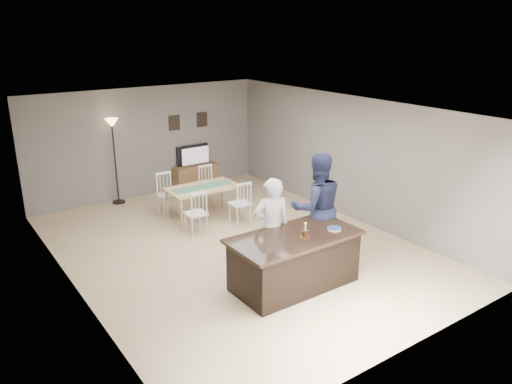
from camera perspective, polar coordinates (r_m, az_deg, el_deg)
floor at (r=9.77m, az=-2.40°, el=-6.34°), size 8.00×8.00×0.00m
room_shell at (r=9.19m, az=-2.54°, el=3.18°), size 8.00×8.00×8.00m
kitchen_island at (r=8.26m, az=4.39°, el=-7.79°), size 2.15×1.10×0.90m
tv_console at (r=13.28m, az=-6.85°, el=1.77°), size 1.20×0.40×0.60m
television at (r=13.19m, az=-7.09°, el=4.18°), size 0.91×0.12×0.53m
tv_screen_glow at (r=13.12m, az=-6.93°, el=4.14°), size 0.78×0.00×0.78m
picture_frames at (r=13.10m, az=-7.72°, el=8.03°), size 1.10×0.02×0.38m
doorway at (r=6.17m, az=-14.62°, el=-9.66°), size 0.00×2.10×2.65m
woman at (r=8.44m, az=1.79°, el=-4.03°), size 0.73×0.60×1.74m
man at (r=8.99m, az=6.96°, el=-1.78°), size 1.19×1.07×2.01m
birthday_cake at (r=8.00m, az=5.65°, el=-4.75°), size 0.16×0.16×0.25m
plate_stack at (r=8.35m, az=8.93°, el=-4.17°), size 0.23×0.23×0.04m
dining_table at (r=11.05m, az=-6.12°, el=-0.04°), size 1.58×1.78×0.95m
floor_lamp at (r=12.16m, az=-16.02°, el=5.93°), size 0.31×0.31×2.06m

